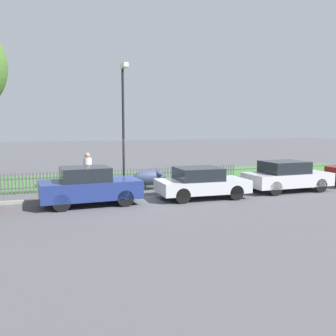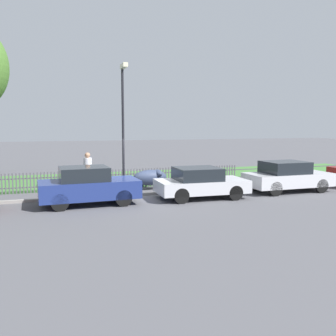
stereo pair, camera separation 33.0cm
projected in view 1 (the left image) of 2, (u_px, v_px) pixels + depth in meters
The scene contains 10 objects.
ground_plane at pixel (138, 196), 16.42m from camera, with size 120.00×120.00×0.00m, color #4C4C51.
kerb_stone at pixel (137, 194), 16.51m from camera, with size 35.61×0.20×0.12m, color gray.
grass_strip at pixel (113, 179), 21.62m from camera, with size 35.61×6.59×0.01m, color #3D7033.
park_fence at pixel (126, 179), 18.49m from camera, with size 35.61×0.05×0.95m.
parked_car_black_saloon at pixel (89, 186), 14.53m from camera, with size 3.86×1.86×1.50m.
parked_car_navy_estate at pixel (201, 182), 15.93m from camera, with size 3.87×1.99×1.32m.
parked_car_red_compact at pixel (286, 176), 17.62m from camera, with size 4.01×1.83×1.43m.
covered_motorcycle at pixel (151, 177), 18.01m from camera, with size 1.81×0.92×0.97m.
pedestrian_near_fence at pixel (88, 170), 17.07m from camera, with size 0.52×0.52×1.87m.
street_lamp at pixel (124, 114), 16.34m from camera, with size 0.20×0.79×5.71m.
Camera 1 is at (-4.12, -15.69, 3.11)m, focal length 40.00 mm.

